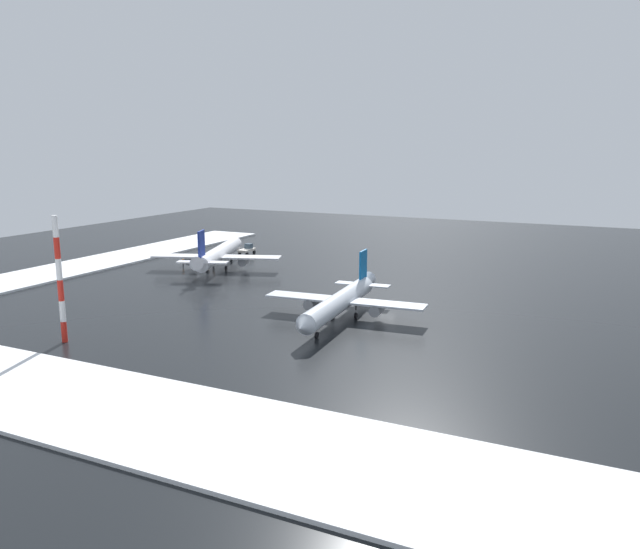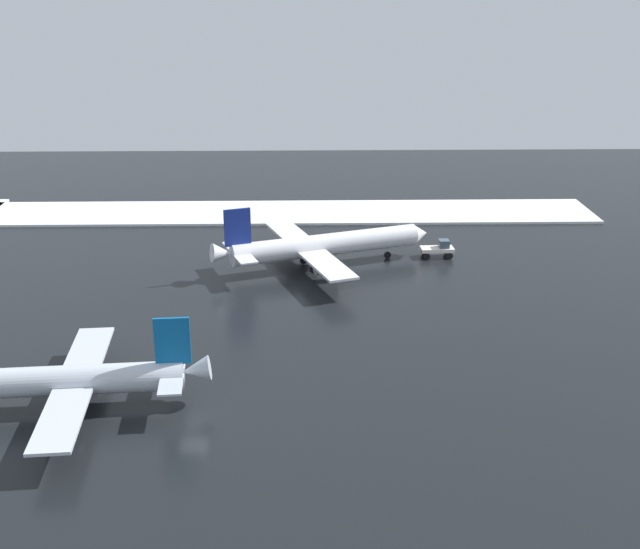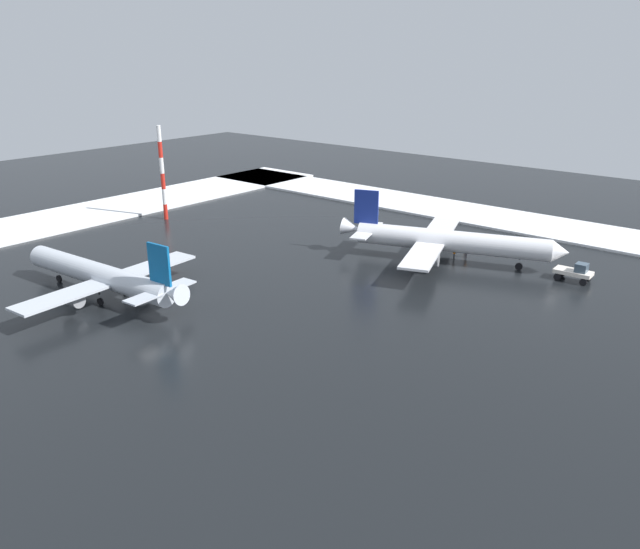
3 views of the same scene
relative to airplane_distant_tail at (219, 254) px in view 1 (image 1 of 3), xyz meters
The scene contains 10 objects.
ground_plane 42.42m from the airplane_distant_tail, 16.87° to the right, with size 240.00×240.00×0.00m, color black.
snow_bank_far 74.34m from the airplane_distant_tail, 56.97° to the right, with size 152.00×16.00×0.39m, color white.
snow_bank_left 29.36m from the airplane_distant_tail, 155.15° to the right, with size 14.00×116.00×0.39m, color white.
airplane_distant_tail is the anchor object (origin of this frame).
airplane_parked_starboard 45.26m from the airplane_distant_tail, 33.05° to the right, with size 23.81×28.68×8.51m.
pushback_tug 17.15m from the airplane_distant_tail, 102.78° to the left, with size 2.45×4.68×2.50m.
ground_crew_beside_wing 2.80m from the airplane_distant_tail, 163.52° to the left, with size 0.36×0.36×1.71m.
ground_crew_mid_apron 8.58m from the airplane_distant_tail, behind, with size 0.36×0.36×1.71m.
ground_crew_by_nose_gear 4.46m from the airplane_distant_tail, 159.51° to the left, with size 0.36×0.36×1.71m.
antenna_mast 50.31m from the airplane_distant_tail, 77.88° to the right, with size 0.70×0.70×16.08m.
Camera 1 is at (32.11, -90.71, 24.20)m, focal length 35.00 mm.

